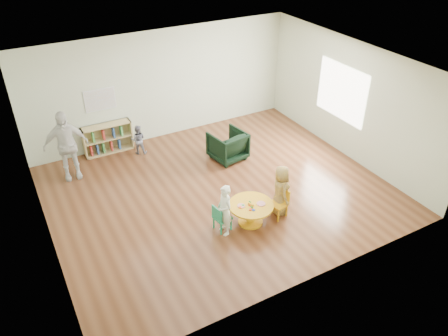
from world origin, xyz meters
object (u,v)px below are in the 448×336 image
armchair (228,146)px  child_right (281,190)px  kid_chair_left (221,217)px  adult_caretaker (66,146)px  toddler (138,140)px  child_left (225,210)px  bookshelf (107,138)px  activity_table (251,210)px  kid_chair_right (280,202)px

armchair → child_right: size_ratio=0.73×
kid_chair_left → adult_caretaker: bearing=-155.6°
armchair → toddler: 2.22m
child_left → bookshelf: bearing=-166.0°
activity_table → toddler: (-1.01, 3.64, 0.07)m
bookshelf → toddler: size_ratio=1.58×
kid_chair_left → child_right: child_right is taller
child_right → toddler: 4.01m
child_left → toddler: 3.67m
toddler → kid_chair_right: bearing=137.8°
kid_chair_right → armchair: (0.17, 2.43, 0.04)m
kid_chair_right → armchair: bearing=-18.7°
armchair → adult_caretaker: adult_caretaker is taller
kid_chair_left → child_left: size_ratio=0.53×
kid_chair_left → bookshelf: 4.14m
activity_table → child_right: child_right is taller
kid_chair_right → child_left: size_ratio=0.57×
bookshelf → armchair: bearing=-35.5°
bookshelf → toddler: toddler is taller
activity_table → kid_chair_left: bearing=171.5°
child_right → adult_caretaker: size_ratio=0.66×
bookshelf → activity_table: bearing=-68.0°
armchair → toddler: (-1.80, 1.29, 0.02)m
bookshelf → toddler: 0.80m
toddler → adult_caretaker: size_ratio=0.46×
adult_caretaker → bookshelf: bearing=40.3°
child_right → kid_chair_right: bearing=159.4°
activity_table → kid_chair_right: 0.63m
activity_table → adult_caretaker: bearing=129.0°
child_right → toddler: child_right is taller
armchair → kid_chair_right: bearing=76.7°
activity_table → bookshelf: bookshelf is taller
kid_chair_right → toddler: toddler is taller
kid_chair_left → bookshelf: bearing=-173.8°
armchair → child_left: 2.74m
child_left → kid_chair_left: bearing=-162.9°
kid_chair_left → child_right: bearing=77.8°
child_right → toddler: bearing=39.8°
kid_chair_left → bookshelf: (-1.03, 4.01, 0.07)m
bookshelf → adult_caretaker: size_ratio=0.73×
kid_chair_right → child_left: (-1.21, 0.07, 0.21)m
kid_chair_right → child_left: 1.23m
child_left → adult_caretaker: 3.99m
activity_table → toddler: bearing=105.4°
adult_caretaker → activity_table: bearing=-45.8°
child_right → adult_caretaker: (-3.40, 3.35, 0.28)m
armchair → activity_table: bearing=62.1°
activity_table → adult_caretaker: adult_caretaker is taller
kid_chair_left → child_right: size_ratio=0.51×
activity_table → kid_chair_right: size_ratio=1.47×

